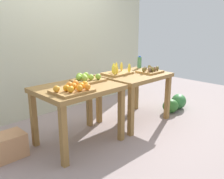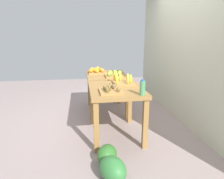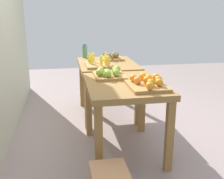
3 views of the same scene
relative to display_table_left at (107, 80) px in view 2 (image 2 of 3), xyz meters
The scene contains 11 objects.
ground_plane 0.87m from the display_table_left, ahead, with size 8.00×8.00×0.00m, color gray.
back_wall 1.68m from the display_table_left, 67.47° to the left, with size 4.40×0.12×3.00m, color beige.
display_table_left is the anchor object (origin of this frame).
display_table_right 1.12m from the display_table_left, ahead, with size 1.04×0.80×0.79m.
orange_bin 0.32m from the display_table_left, 136.39° to the right, with size 0.47×0.37×0.11m.
apple_bin 0.32m from the display_table_left, 24.50° to the left, with size 0.40×0.34×0.11m.
banana_crate 0.93m from the display_table_left, 10.02° to the left, with size 0.44×0.32×0.17m.
kiwi_bin 1.38m from the display_table_left, ahead, with size 0.36×0.32×0.10m.
water_bottle 1.62m from the display_table_left, 10.06° to the left, with size 0.07×0.07×0.22m.
watermelon_pile 2.14m from the display_table_left, ahead, with size 0.72×0.40×0.27m.
cardboard_produce_box 1.03m from the display_table_left, 160.35° to the left, with size 0.40×0.30×0.29m, color tan.
Camera 2 is at (3.56, -0.51, 1.56)m, focal length 33.01 mm.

